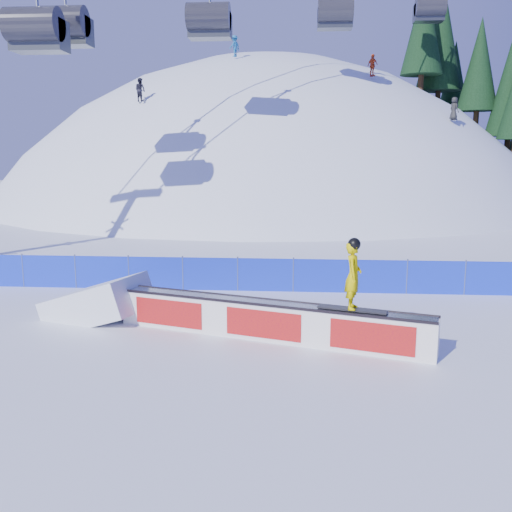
{
  "coord_description": "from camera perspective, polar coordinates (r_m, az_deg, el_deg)",
  "views": [
    {
      "loc": [
        3.15,
        -15.44,
        4.98
      ],
      "look_at": [
        1.93,
        0.95,
        1.95
      ],
      "focal_mm": 40.0,
      "sensor_mm": 36.0,
      "label": 1
    }
  ],
  "objects": [
    {
      "name": "safety_fence",
      "position": [
        20.66,
        -4.6,
        -1.8
      ],
      "size": [
        22.05,
        0.05,
        1.3
      ],
      "color": "#142FD2",
      "rests_on": "ground"
    },
    {
      "name": "treeline",
      "position": [
        59.04,
        22.73,
        15.57
      ],
      "size": [
        17.67,
        13.07,
        21.42
      ],
      "color": "#342215",
      "rests_on": "ground"
    },
    {
      "name": "rail_box",
      "position": [
        15.32,
        1.1,
        -6.46
      ],
      "size": [
        8.56,
        3.24,
        1.05
      ],
      "rotation": [
        0.0,
        0.0,
        -0.31
      ],
      "color": "white",
      "rests_on": "ground"
    },
    {
      "name": "ground",
      "position": [
        16.53,
        -6.97,
        -7.15
      ],
      "size": [
        160.0,
        160.0,
        0.0
      ],
      "primitive_type": "plane",
      "color": "white",
      "rests_on": "ground"
    },
    {
      "name": "snow_ramp",
      "position": [
        18.08,
        -15.5,
        -5.92
      ],
      "size": [
        3.48,
        2.74,
        1.9
      ],
      "primitive_type": null,
      "rotation": [
        0.0,
        -0.31,
        -0.31
      ],
      "color": "white",
      "rests_on": "ground"
    },
    {
      "name": "distant_skiers",
      "position": [
        45.42,
        2.95,
        17.77
      ],
      "size": [
        23.62,
        7.54,
        6.88
      ],
      "color": "black",
      "rests_on": "ground"
    },
    {
      "name": "snow_hill",
      "position": [
        61.95,
        1.06,
        -11.31
      ],
      "size": [
        64.0,
        64.0,
        64.0
      ],
      "color": "white",
      "rests_on": "ground"
    },
    {
      "name": "snowboarder",
      "position": [
        14.34,
        9.7,
        -1.87
      ],
      "size": [
        1.77,
        0.83,
        1.83
      ],
      "rotation": [
        0.0,
        0.0,
        1.39
      ],
      "color": "black",
      "rests_on": "rail_box"
    }
  ]
}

